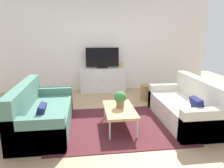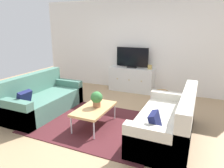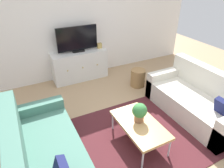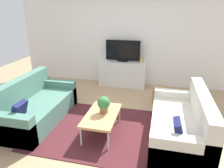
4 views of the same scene
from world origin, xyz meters
TOP-DOWN VIEW (x-y plane):
  - ground_plane at (0.00, 0.00)m, footprint 10.00×10.00m
  - wall_back at (0.00, 2.55)m, footprint 6.40×0.12m
  - area_rug at (0.00, -0.15)m, footprint 2.50×1.90m
  - couch_left_side at (-1.44, -0.10)m, footprint 0.89×1.85m
  - couch_right_side at (1.44, -0.10)m, footprint 0.89×1.85m
  - coffee_table at (0.02, -0.24)m, footprint 0.55×0.98m
  - potted_plant at (0.05, -0.18)m, footprint 0.23×0.23m
  - tv_console at (-0.08, 2.27)m, footprint 1.33×0.47m
  - flat_screen_tv at (-0.08, 2.29)m, footprint 0.97×0.16m
  - mantel_clock at (0.47, 2.27)m, footprint 0.11×0.07m
  - wicker_basket at (1.02, 1.30)m, footprint 0.34×0.34m

SIDE VIEW (x-z plane):
  - ground_plane at x=0.00m, z-range 0.00..0.00m
  - area_rug at x=0.00m, z-range 0.00..0.01m
  - wicker_basket at x=1.02m, z-range 0.00..0.41m
  - couch_left_side at x=-1.44m, z-range -0.15..0.71m
  - couch_right_side at x=1.44m, z-range -0.15..0.71m
  - coffee_table at x=0.02m, z-range 0.16..0.55m
  - tv_console at x=-0.08m, z-range 0.00..0.72m
  - potted_plant at x=0.05m, z-range 0.41..0.72m
  - mantel_clock at x=0.47m, z-range 0.72..0.85m
  - flat_screen_tv at x=-0.08m, z-range 0.72..1.32m
  - wall_back at x=0.00m, z-range 0.00..2.70m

